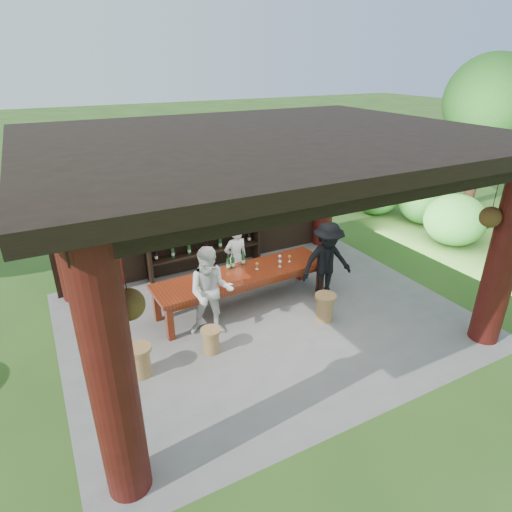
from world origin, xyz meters
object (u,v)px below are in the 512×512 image
stool_near_right (325,307)px  tasting_table (243,278)px  host (236,258)px  guest_woman (211,292)px  stool_near_left (211,340)px  stool_far_left (140,360)px  napkin_basket (202,281)px  wine_shelf (204,223)px  guest_man (327,262)px

stool_near_right → tasting_table: bearing=134.0°
host → guest_woman: guest_woman is taller
stool_near_left → stool_far_left: bearing=-178.8°
stool_far_left → guest_woman: (1.46, 0.56, 0.56)m
napkin_basket → guest_woman: bearing=-92.0°
tasting_table → stool_far_left: 2.64m
guest_woman → napkin_basket: bearing=110.8°
stool_far_left → stool_near_right: bearing=-1.0°
wine_shelf → guest_woman: bearing=-109.0°
stool_near_right → stool_near_left: bearing=177.9°
stool_near_right → napkin_basket: bearing=151.2°
wine_shelf → guest_man: (1.70, -2.39, -0.35)m
wine_shelf → stool_near_right: bearing=-68.1°
tasting_table → guest_woman: size_ratio=2.15×
host → guest_man: (1.44, -1.26, 0.12)m
stool_far_left → guest_woman: size_ratio=0.32×
wine_shelf → guest_woman: (-0.83, -2.42, -0.36)m
stool_far_left → guest_woman: guest_woman is taller
tasting_table → host: host is taller
host → stool_far_left: bearing=34.6°
wine_shelf → guest_man: wine_shelf is taller
wine_shelf → stool_near_left: 3.29m
tasting_table → guest_man: bearing=-18.5°
stool_near_right → host: bearing=116.9°
stool_near_left → guest_man: 2.89m
napkin_basket → guest_man: bearing=-10.7°
stool_near_right → napkin_basket: napkin_basket is taller
guest_man → stool_near_left: bearing=-161.6°
wine_shelf → napkin_basket: wine_shelf is taller
stool_far_left → guest_woman: 1.66m
host → guest_man: 1.91m
wine_shelf → host: 1.26m
guest_man → napkin_basket: 2.56m
guest_man → napkin_basket: guest_man is taller
guest_woman → napkin_basket: 0.50m
guest_man → napkin_basket: size_ratio=6.49×
guest_woman → guest_man: bearing=23.3°
stool_near_left → host: size_ratio=0.31×
stool_near_left → stool_far_left: 1.21m
guest_man → tasting_table: bearing=168.5°
stool_near_right → host: host is taller
guest_woman → napkin_basket: size_ratio=6.46×
wine_shelf → stool_far_left: 3.87m
tasting_table → stool_far_left: (-2.36, -1.13, -0.36)m
stool_far_left → host: host is taller
stool_near_right → host: (-0.96, 1.90, 0.44)m
stool_near_left → guest_woman: (0.25, 0.54, 0.60)m
wine_shelf → stool_far_left: size_ratio=5.12×
wine_shelf → tasting_table: (0.07, -1.85, -0.56)m
tasting_table → stool_near_left: (-1.15, -1.10, -0.40)m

